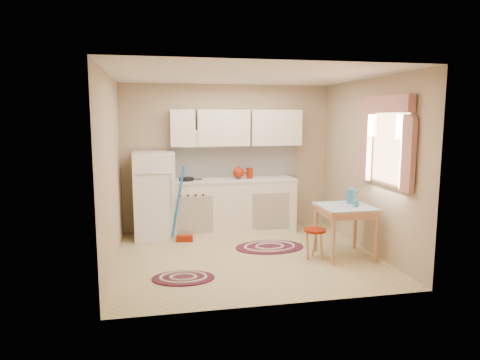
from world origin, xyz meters
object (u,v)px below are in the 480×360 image
Objects in this scene: base_cabinets at (228,207)px; fridge at (155,195)px; table at (345,231)px; stool at (315,244)px.

fridge is at bearing -177.63° from base_cabinets.
base_cabinets reaches higher than table.
table is (2.61, -1.51, -0.34)m from fridge.
fridge reaches higher than stool.
base_cabinets is at bearing 121.19° from stool.
base_cabinets is 5.36× the size of stool.
fridge is at bearing 149.91° from table.
fridge is 0.62× the size of base_cabinets.
base_cabinets is at bearing 131.92° from table.
fridge is 1.24m from base_cabinets.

